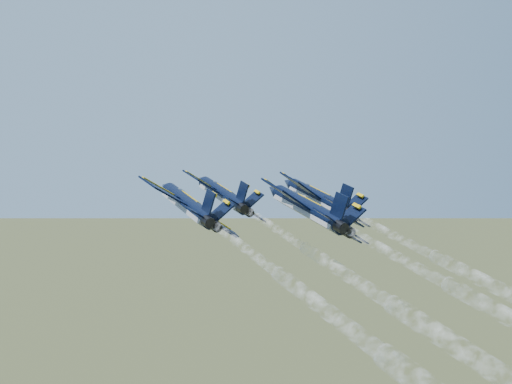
{
  "coord_description": "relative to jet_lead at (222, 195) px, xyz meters",
  "views": [
    {
      "loc": [
        -16.04,
        -89.45,
        111.07
      ],
      "look_at": [
        -2.11,
        1.07,
        104.24
      ],
      "focal_mm": 50.0,
      "sensor_mm": 36.0,
      "label": 1
    }
  ],
  "objects": [
    {
      "name": "jet_lead",
      "position": [
        0.0,
        0.0,
        0.0
      ],
      "size": [
        12.02,
        18.75,
        7.7
      ],
      "rotation": [
        0.0,
        0.57,
        0.34
      ],
      "color": "black"
    },
    {
      "name": "jet_left",
      "position": [
        -5.77,
        -14.67,
        0.0
      ],
      "size": [
        12.02,
        18.75,
        7.7
      ],
      "rotation": [
        0.0,
        0.57,
        0.34
      ],
      "color": "black"
    },
    {
      "name": "jet_right",
      "position": [
        12.02,
        -7.5,
        0.0
      ],
      "size": [
        12.02,
        18.75,
        7.7
      ],
      "rotation": [
        0.0,
        0.57,
        0.34
      ],
      "color": "black"
    },
    {
      "name": "jet_slot",
      "position": [
        7.37,
        -21.4,
        0.0
      ],
      "size": [
        12.02,
        18.75,
        7.7
      ],
      "rotation": [
        0.0,
        0.57,
        0.34
      ],
      "color": "black"
    },
    {
      "name": "smoke_trail_lead",
      "position": [
        13.08,
        -37.05,
        0.03
      ],
      "size": [
        18.66,
        48.41,
        2.5
      ],
      "rotation": [
        0.0,
        0.57,
        0.34
      ],
      "color": "white"
    },
    {
      "name": "smoke_trail_left",
      "position": [
        7.31,
        -51.71,
        0.03
      ],
      "size": [
        18.66,
        48.41,
        2.5
      ],
      "rotation": [
        0.0,
        0.57,
        0.34
      ],
      "color": "white"
    }
  ]
}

